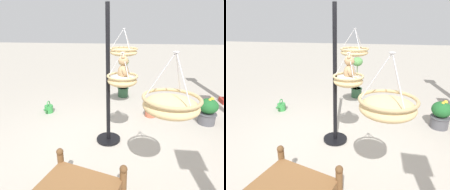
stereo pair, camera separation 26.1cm
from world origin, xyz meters
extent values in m
plane|color=#A8A093|center=(0.00, 0.00, 0.00)|extent=(40.00, 40.00, 0.00)
cylinder|color=black|center=(-0.18, 0.02, 1.19)|extent=(0.07, 0.07, 2.37)
cylinder|color=black|center=(-0.18, 0.02, 0.02)|extent=(0.44, 0.44, 0.04)
ellipsoid|color=tan|center=(-0.03, 0.27, 1.20)|extent=(0.47, 0.47, 0.18)
torus|color=tan|center=(-0.03, 0.27, 1.28)|extent=(0.50, 0.50, 0.04)
ellipsoid|color=silver|center=(-0.03, 0.27, 1.22)|extent=(0.42, 0.42, 0.14)
cylinder|color=#B7B7BC|center=(0.07, 0.33, 1.47)|extent=(0.20, 0.12, 0.37)
cylinder|color=#B7B7BC|center=(-0.12, 0.33, 1.47)|extent=(0.20, 0.12, 0.37)
cylinder|color=#B7B7BC|center=(-0.03, 0.16, 1.47)|extent=(0.01, 0.23, 0.37)
torus|color=#B7B7BC|center=(-0.03, 0.27, 1.65)|extent=(0.06, 0.06, 0.01)
ellipsoid|color=tan|center=(-0.03, 0.28, 1.34)|extent=(0.20, 0.17, 0.23)
sphere|color=tan|center=(-0.03, 0.28, 1.53)|extent=(0.19, 0.19, 0.15)
ellipsoid|color=tan|center=(-0.03, 0.34, 1.51)|extent=(0.08, 0.07, 0.05)
sphere|color=black|center=(-0.03, 0.36, 1.52)|extent=(0.02, 0.02, 0.02)
sphere|color=tan|center=(-0.08, 0.28, 1.59)|extent=(0.06, 0.06, 0.06)
sphere|color=tan|center=(0.03, 0.28, 1.59)|extent=(0.06, 0.06, 0.06)
ellipsoid|color=tan|center=(-0.13, 0.31, 1.37)|extent=(0.06, 0.11, 0.15)
ellipsoid|color=tan|center=(0.08, 0.31, 1.37)|extent=(0.06, 0.11, 0.15)
ellipsoid|color=tan|center=(-0.08, 0.37, 1.26)|extent=(0.07, 0.14, 0.07)
ellipsoid|color=tan|center=(0.03, 0.37, 1.26)|extent=(0.07, 0.14, 0.07)
ellipsoid|color=tan|center=(-1.19, 0.21, 1.50)|extent=(0.58, 0.58, 0.16)
torus|color=tan|center=(-1.19, 0.21, 1.57)|extent=(0.60, 0.60, 0.04)
cylinder|color=#B7B7BC|center=(-1.07, 0.28, 1.78)|extent=(0.24, 0.15, 0.41)
cylinder|color=#B7B7BC|center=(-1.30, 0.28, 1.78)|extent=(0.24, 0.15, 0.41)
cylinder|color=#B7B7BC|center=(-1.19, 0.08, 1.78)|extent=(0.01, 0.27, 0.41)
torus|color=#B7B7BC|center=(-1.19, 0.21, 1.98)|extent=(0.06, 0.06, 0.01)
ellipsoid|color=tan|center=(1.11, 0.84, 1.27)|extent=(0.57, 0.57, 0.19)
torus|color=tan|center=(1.11, 0.84, 1.36)|extent=(0.59, 0.59, 0.04)
cylinder|color=#B7B7BC|center=(1.22, 0.91, 1.58)|extent=(0.24, 0.15, 0.46)
cylinder|color=#B7B7BC|center=(0.99, 0.91, 1.58)|extent=(0.24, 0.15, 0.46)
cylinder|color=#B7B7BC|center=(1.11, 0.71, 1.58)|extent=(0.01, 0.27, 0.46)
torus|color=#B7B7BC|center=(1.11, 0.84, 1.81)|extent=(0.06, 0.06, 0.01)
cylinder|color=brown|center=(1.05, -0.41, 0.27)|extent=(0.08, 0.08, 0.54)
sphere|color=brown|center=(1.27, 0.39, 0.57)|extent=(0.09, 0.09, 0.09)
sphere|color=brown|center=(1.05, -0.41, 0.57)|extent=(0.09, 0.09, 0.09)
cylinder|color=#AD563D|center=(-1.33, 0.87, 0.09)|extent=(0.26, 0.26, 0.18)
torus|color=#9C4E37|center=(-1.33, 0.87, 0.17)|extent=(0.30, 0.30, 0.03)
cylinder|color=#382819|center=(-1.33, 0.87, 0.17)|extent=(0.23, 0.23, 0.03)
cone|color=#478E38|center=(-1.33, 0.87, 0.34)|extent=(0.29, 0.29, 0.33)
cylinder|color=#4C4C51|center=(-1.09, 2.05, 0.12)|extent=(0.36, 0.36, 0.25)
torus|color=#444449|center=(-1.09, 2.05, 0.24)|extent=(0.39, 0.39, 0.03)
cylinder|color=#382819|center=(-1.09, 2.05, 0.23)|extent=(0.31, 0.31, 0.03)
ellipsoid|color=#1E5B28|center=(-1.09, 2.05, 0.41)|extent=(0.39, 0.39, 0.33)
sphere|color=gold|center=(-1.05, 2.05, 0.57)|extent=(0.06, 0.06, 0.06)
sphere|color=gold|center=(-1.10, 2.11, 0.57)|extent=(0.08, 0.08, 0.08)
cylinder|color=#2D5638|center=(-2.61, 0.13, 0.14)|extent=(0.30, 0.30, 0.27)
torus|color=#294E32|center=(-2.61, 0.13, 0.26)|extent=(0.33, 0.33, 0.03)
cylinder|color=#382819|center=(-2.61, 0.13, 0.26)|extent=(0.26, 0.26, 0.03)
cylinder|color=#4C6B38|center=(-2.61, 0.13, 0.60)|extent=(0.02, 0.02, 0.67)
ellipsoid|color=#56934C|center=(-2.61, 0.13, 1.06)|extent=(0.30, 0.30, 0.26)
cylinder|color=#338C3F|center=(-1.24, -1.60, 0.09)|extent=(0.20, 0.20, 0.18)
cylinder|color=#338C3F|center=(-1.09, -1.60, 0.11)|extent=(0.17, 0.04, 0.14)
sphere|color=#287033|center=(-1.02, -1.60, 0.16)|extent=(0.06, 0.06, 0.06)
torus|color=#338C3F|center=(-1.24, -1.60, 0.22)|extent=(0.16, 0.02, 0.16)
camera|label=1|loc=(3.02, 0.47, 2.05)|focal=31.75mm
camera|label=2|loc=(2.98, 0.73, 2.05)|focal=31.75mm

